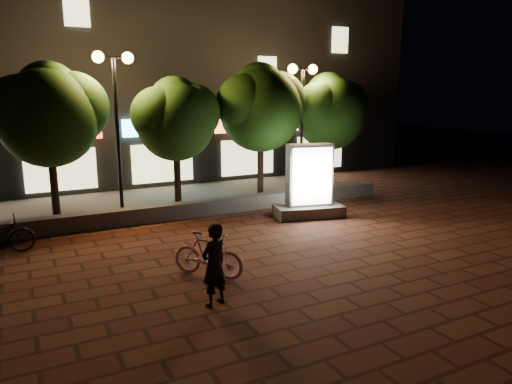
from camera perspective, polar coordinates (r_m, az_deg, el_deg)
ground at (r=11.89m, az=-3.62°, el=-7.71°), size 80.00×80.00×0.00m
retaining_wall at (r=15.42m, az=-9.60°, el=-2.28°), size 16.00×0.45×0.50m
sidewalk at (r=17.80m, az=-12.04°, el=-1.15°), size 16.00×5.00×0.08m
building_block at (r=23.71m, az=-16.87°, el=13.89°), size 28.00×8.12×11.30m
tree_left at (r=15.78m, az=-23.84°, el=8.95°), size 3.60×3.00×4.89m
tree_mid at (r=16.53m, az=-9.69°, el=9.09°), size 3.24×2.70×4.50m
tree_right at (r=17.80m, az=0.63°, el=10.58°), size 3.72×3.10×5.07m
tree_far_right at (r=19.50m, az=9.10°, el=9.97°), size 3.48×2.90×4.76m
street_lamp_left at (r=15.76m, az=-16.77°, el=11.58°), size 1.26×0.36×5.18m
street_lamp_right at (r=18.40m, az=5.65°, el=11.59°), size 1.26×0.36×4.98m
ad_kiosk at (r=15.41m, az=6.46°, el=0.54°), size 2.40×1.57×2.39m
scooter_pink at (r=10.46m, az=-5.88°, el=-7.61°), size 1.46×1.59×1.01m
rider at (r=9.00m, az=-5.13°, el=-8.81°), size 0.70×0.59×1.63m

